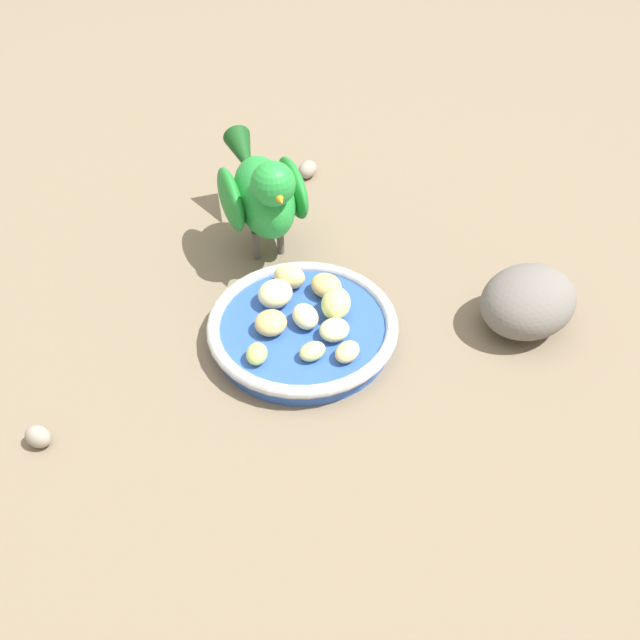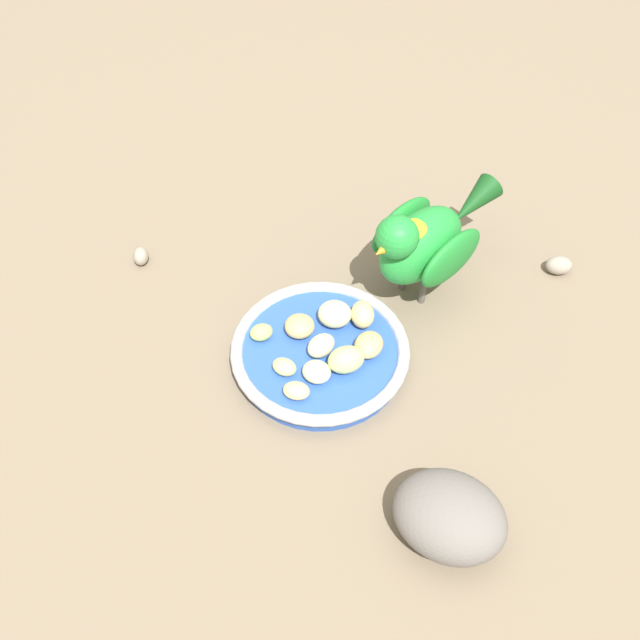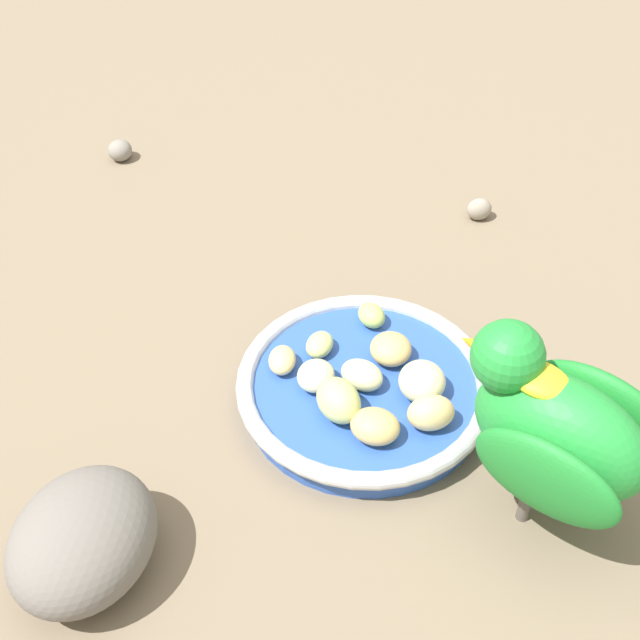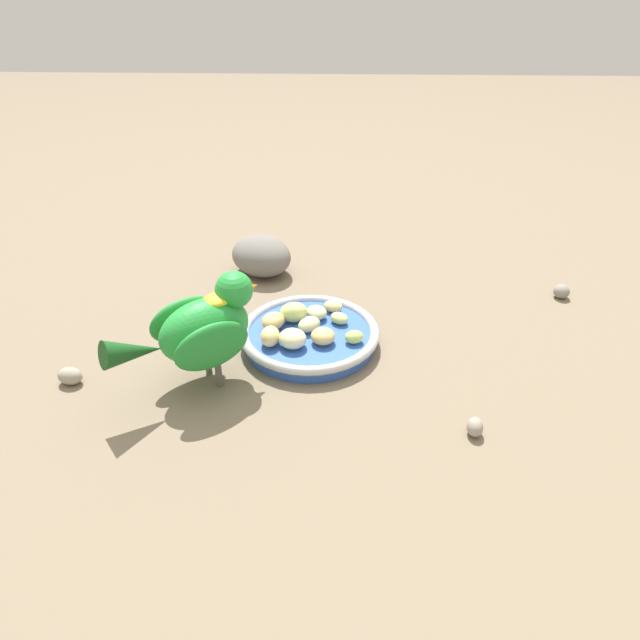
% 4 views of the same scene
% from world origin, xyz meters
% --- Properties ---
extents(ground_plane, '(4.00, 4.00, 0.00)m').
position_xyz_m(ground_plane, '(0.00, 0.00, 0.00)').
color(ground_plane, '#756651').
extents(feeding_bowl, '(0.19, 0.19, 0.03)m').
position_xyz_m(feeding_bowl, '(0.01, -0.01, 0.01)').
color(feeding_bowl, '#2D56B7').
rests_on(feeding_bowl, ground_plane).
extents(apple_piece_0, '(0.04, 0.04, 0.02)m').
position_xyz_m(apple_piece_0, '(-0.00, -0.04, 0.03)').
color(apple_piece_0, beige).
rests_on(apple_piece_0, feeding_bowl).
extents(apple_piece_1, '(0.04, 0.04, 0.02)m').
position_xyz_m(apple_piece_1, '(0.01, -0.01, 0.03)').
color(apple_piece_1, beige).
rests_on(apple_piece_1, feeding_bowl).
extents(apple_piece_2, '(0.04, 0.04, 0.02)m').
position_xyz_m(apple_piece_2, '(-0.01, 0.02, 0.03)').
color(apple_piece_2, tan).
rests_on(apple_piece_2, feeding_bowl).
extents(apple_piece_3, '(0.04, 0.04, 0.03)m').
position_xyz_m(apple_piece_3, '(0.03, -0.04, 0.03)').
color(apple_piece_3, '#C6D17A').
rests_on(apple_piece_3, feeding_bowl).
extents(apple_piece_4, '(0.03, 0.03, 0.02)m').
position_xyz_m(apple_piece_4, '(-0.03, -0.03, 0.03)').
color(apple_piece_4, '#C6D17A').
rests_on(apple_piece_4, feeding_bowl).
extents(apple_piece_5, '(0.04, 0.04, 0.02)m').
position_xyz_m(apple_piece_5, '(0.03, 0.03, 0.03)').
color(apple_piece_5, beige).
rests_on(apple_piece_5, feeding_bowl).
extents(apple_piece_6, '(0.03, 0.02, 0.02)m').
position_xyz_m(apple_piece_6, '(-0.05, 0.01, 0.03)').
color(apple_piece_6, '#B2CC66').
rests_on(apple_piece_6, feeding_bowl).
extents(apple_piece_7, '(0.03, 0.03, 0.02)m').
position_xyz_m(apple_piece_7, '(0.06, 0.02, 0.03)').
color(apple_piece_7, '#E5C67F').
rests_on(apple_piece_7, feeding_bowl).
extents(apple_piece_8, '(0.04, 0.04, 0.02)m').
position_xyz_m(apple_piece_8, '(0.06, -0.02, 0.03)').
color(apple_piece_8, tan).
rests_on(apple_piece_8, feeding_bowl).
extents(apple_piece_9, '(0.03, 0.03, 0.02)m').
position_xyz_m(apple_piece_9, '(-0.02, -0.06, 0.03)').
color(apple_piece_9, '#E5C67F').
rests_on(apple_piece_9, feeding_bowl).
extents(parrot, '(0.17, 0.15, 0.14)m').
position_xyz_m(parrot, '(0.13, 0.08, 0.08)').
color(parrot, '#59544C').
rests_on(parrot, ground_plane).
extents(rock_large, '(0.13, 0.13, 0.06)m').
position_xyz_m(rock_large, '(0.10, -0.21, 0.03)').
color(rock_large, slate).
rests_on(rock_large, ground_plane).
extents(pebble_0, '(0.02, 0.02, 0.02)m').
position_xyz_m(pebble_0, '(-0.18, 0.16, 0.01)').
color(pebble_0, gray).
rests_on(pebble_0, ground_plane).
extents(pebble_1, '(0.03, 0.03, 0.02)m').
position_xyz_m(pebble_1, '(-0.37, -0.15, 0.01)').
color(pebble_1, gray).
rests_on(pebble_1, ground_plane).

